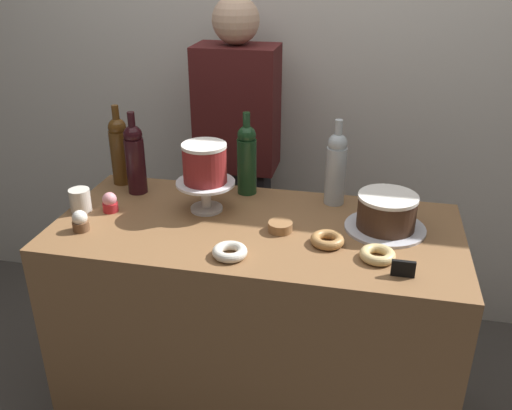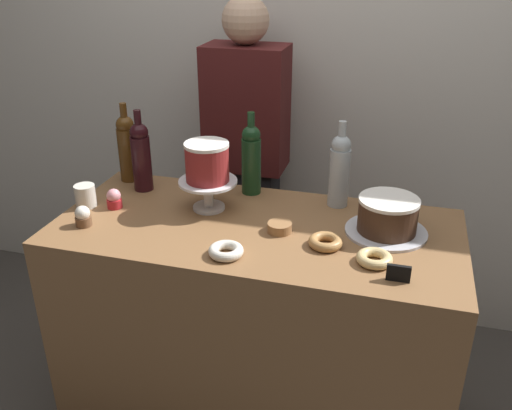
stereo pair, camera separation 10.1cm
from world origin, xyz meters
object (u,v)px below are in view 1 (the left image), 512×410
white_layer_cake (205,163)px  wine_bottle_clear (336,167)px  wine_bottle_dark_red (135,158)px  donut_glazed (377,255)px  cake_stand_pedestal (206,191)px  coffee_cup_ceramic (80,200)px  cupcake_strawberry (110,202)px  wine_bottle_amber (120,149)px  donut_sugar (230,252)px  donut_maple (327,240)px  cookie_stack (280,227)px  barista_figure (238,169)px  cupcake_vanilla (80,221)px  chocolate_round_cake (387,211)px  price_sign_chalkboard (403,269)px  wine_bottle_green (247,158)px

white_layer_cake → wine_bottle_clear: wine_bottle_clear is taller
wine_bottle_dark_red → donut_glazed: size_ratio=2.91×
cake_stand_pedestal → white_layer_cake: white_layer_cake is taller
white_layer_cake → coffee_cup_ceramic: white_layer_cake is taller
cupcake_strawberry → wine_bottle_amber: bearing=105.3°
cake_stand_pedestal → wine_bottle_dark_red: 0.34m
donut_sugar → coffee_cup_ceramic: 0.65m
donut_maple → donut_glazed: bearing=-21.3°
wine_bottle_dark_red → donut_glazed: bearing=-19.2°
cookie_stack → barista_figure: (-0.31, 0.67, -0.07)m
cupcake_vanilla → coffee_cup_ceramic: 0.16m
cake_stand_pedestal → chocolate_round_cake: (0.65, -0.02, -0.01)m
wine_bottle_dark_red → white_layer_cake: bearing=-17.8°
price_sign_chalkboard → white_layer_cake: bearing=156.1°
donut_glazed → barista_figure: 1.02m
cupcake_strawberry → donut_sugar: bearing=-23.7°
cookie_stack → barista_figure: barista_figure is taller
cake_stand_pedestal → donut_glazed: cake_stand_pedestal is taller
cake_stand_pedestal → white_layer_cake: 0.11m
donut_maple → cupcake_vanilla: bearing=-174.4°
cupcake_strawberry → cookie_stack: cupcake_strawberry is taller
cupcake_vanilla → price_sign_chalkboard: size_ratio=1.06×
white_layer_cake → cake_stand_pedestal: bearing=90.0°
chocolate_round_cake → barista_figure: (-0.67, 0.58, -0.12)m
white_layer_cake → barista_figure: barista_figure is taller
coffee_cup_ceramic → donut_sugar: bearing=-18.0°
cake_stand_pedestal → cookie_stack: size_ratio=2.56×
wine_bottle_green → coffee_cup_ceramic: (-0.56, -0.29, -0.10)m
cupcake_strawberry → barista_figure: 0.72m
white_layer_cake → donut_sugar: bearing=-61.1°
cupcake_vanilla → donut_glazed: (1.00, 0.02, -0.02)m
chocolate_round_cake → barista_figure: 0.89m
white_layer_cake → cookie_stack: white_layer_cake is taller
wine_bottle_clear → cupcake_vanilla: (-0.83, -0.41, -0.11)m
white_layer_cake → coffee_cup_ceramic: (-0.45, -0.10, -0.14)m
cupcake_strawberry → donut_maple: bearing=-5.9°
cupcake_strawberry → donut_glazed: size_ratio=0.66×
cupcake_strawberry → donut_glazed: cupcake_strawberry is taller
white_layer_cake → wine_bottle_clear: (0.45, 0.16, -0.04)m
price_sign_chalkboard → barista_figure: barista_figure is taller
donut_maple → coffee_cup_ceramic: bearing=176.3°
wine_bottle_clear → donut_sugar: size_ratio=2.91×
wine_bottle_clear → barista_figure: barista_figure is taller
wine_bottle_green → wine_bottle_amber: (-0.52, -0.01, 0.00)m
wine_bottle_clear → wine_bottle_amber: same height
cake_stand_pedestal → wine_bottle_clear: wine_bottle_clear is taller
wine_bottle_dark_red → cookie_stack: bearing=-18.8°
coffee_cup_ceramic → price_sign_chalkboard: bearing=-10.1°
chocolate_round_cake → cookie_stack: bearing=-165.8°
cupcake_strawberry → white_layer_cake: bearing=13.3°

